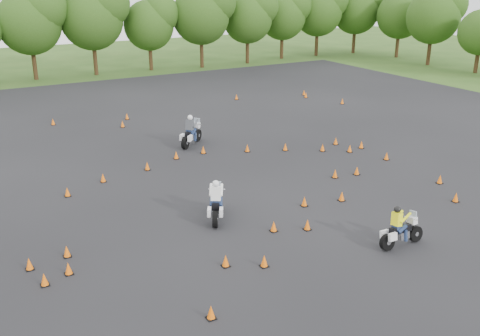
{
  "coord_description": "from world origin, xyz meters",
  "views": [
    {
      "loc": [
        -12.31,
        -17.72,
        10.25
      ],
      "look_at": [
        0.0,
        4.0,
        1.2
      ],
      "focal_mm": 40.0,
      "sensor_mm": 36.0,
      "label": 1
    }
  ],
  "objects": [
    {
      "name": "asphalt_pad",
      "position": [
        0.0,
        6.0,
        0.01
      ],
      "size": [
        62.0,
        62.0,
        0.0
      ],
      "primitive_type": "plane",
      "color": "black",
      "rests_on": "ground"
    },
    {
      "name": "traffic_cones",
      "position": [
        0.72,
        5.81,
        0.23
      ],
      "size": [
        32.93,
        33.48,
        0.45
      ],
      "color": "orange",
      "rests_on": "asphalt_pad"
    },
    {
      "name": "rider_grey",
      "position": [
        1.08,
        12.19,
        1.01
      ],
      "size": [
        2.51,
        2.3,
        2.01
      ],
      "primitive_type": null,
      "rotation": [
        0.0,
        0.0,
        0.7
      ],
      "color": "#414449",
      "rests_on": "ground"
    },
    {
      "name": "rider_white",
      "position": [
        -2.56,
        1.65,
        0.95
      ],
      "size": [
        1.88,
        2.5,
        1.9
      ],
      "primitive_type": null,
      "rotation": [
        0.0,
        0.0,
        1.05
      ],
      "color": "white",
      "rests_on": "ground"
    },
    {
      "name": "ground",
      "position": [
        0.0,
        0.0,
        0.0
      ],
      "size": [
        140.0,
        140.0,
        0.0
      ],
      "primitive_type": "plane",
      "color": "#2D5119",
      "rests_on": "ground"
    },
    {
      "name": "treeline",
      "position": [
        4.77,
        35.01,
        4.58
      ],
      "size": [
        87.15,
        32.37,
        10.33
      ],
      "color": "#284914",
      "rests_on": "ground"
    },
    {
      "name": "rider_yellow",
      "position": [
        2.74,
        -4.32,
        0.85
      ],
      "size": [
        2.19,
        0.68,
        1.69
      ],
      "primitive_type": null,
      "rotation": [
        0.0,
        0.0,
        -0.0
      ],
      "color": "#F0F115",
      "rests_on": "ground"
    }
  ]
}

